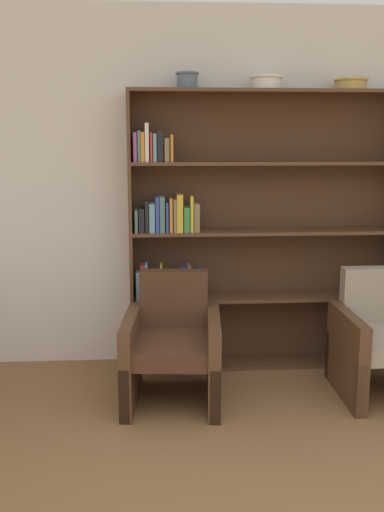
% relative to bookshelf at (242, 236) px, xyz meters
% --- Properties ---
extents(wall_back, '(12.00, 0.06, 2.75)m').
position_rel_bookshelf_xyz_m(wall_back, '(0.09, 0.17, 0.34)').
color(wall_back, silver).
rests_on(wall_back, ground).
extents(bookshelf, '(2.08, 0.30, 2.12)m').
position_rel_bookshelf_xyz_m(bookshelf, '(0.00, 0.00, 0.00)').
color(bookshelf, brown).
rests_on(bookshelf, ground).
extents(bowl_slate, '(0.17, 0.17, 0.12)m').
position_rel_bookshelf_xyz_m(bowl_slate, '(-0.42, -0.02, 1.16)').
color(bowl_slate, slate).
rests_on(bowl_slate, bookshelf).
extents(bowl_olive, '(0.24, 0.24, 0.10)m').
position_rel_bookshelf_xyz_m(bowl_olive, '(0.15, -0.02, 1.15)').
color(bowl_olive, silver).
rests_on(bowl_olive, bookshelf).
extents(bowl_cream, '(0.25, 0.25, 0.08)m').
position_rel_bookshelf_xyz_m(bowl_cream, '(0.78, -0.02, 1.14)').
color(bowl_cream, tan).
rests_on(bowl_cream, bookshelf).
extents(armchair_leather, '(0.69, 0.73, 0.86)m').
position_rel_bookshelf_xyz_m(armchair_leather, '(-0.56, -0.61, -0.65)').
color(armchair_leather, brown).
rests_on(armchair_leather, ground).
extents(armchair_cushioned, '(0.64, 0.68, 0.86)m').
position_rel_bookshelf_xyz_m(armchair_cushioned, '(0.92, -0.61, -0.65)').
color(armchair_cushioned, brown).
rests_on(armchair_cushioned, ground).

